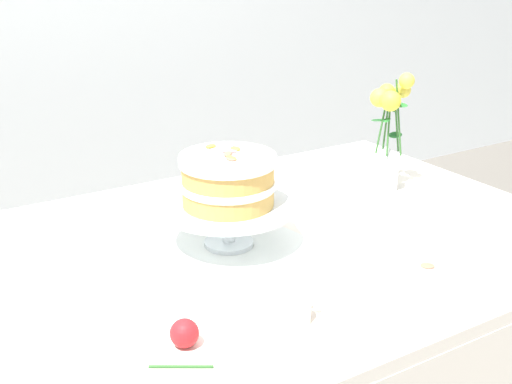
# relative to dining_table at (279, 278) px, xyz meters

# --- Properties ---
(dining_table) EXTENTS (1.40, 1.00, 0.74)m
(dining_table) POSITION_rel_dining_table_xyz_m (0.00, 0.00, 0.00)
(dining_table) COLOR white
(dining_table) RESTS_ON ground
(linen_napkin) EXTENTS (0.37, 0.37, 0.00)m
(linen_napkin) POSITION_rel_dining_table_xyz_m (-0.11, 0.04, 0.09)
(linen_napkin) COLOR white
(linen_napkin) RESTS_ON dining_table
(cake_stand) EXTENTS (0.29, 0.29, 0.10)m
(cake_stand) POSITION_rel_dining_table_xyz_m (-0.11, 0.04, 0.17)
(cake_stand) COLOR silver
(cake_stand) RESTS_ON linen_napkin
(layer_cake) EXTENTS (0.21, 0.21, 0.12)m
(layer_cake) POSITION_rel_dining_table_xyz_m (-0.11, 0.04, 0.25)
(layer_cake) COLOR tan
(layer_cake) RESTS_ON cake_stand
(flower_vase) EXTENTS (0.11, 0.11, 0.32)m
(flower_vase) POSITION_rel_dining_table_xyz_m (0.44, 0.14, 0.24)
(flower_vase) COLOR silver
(flower_vase) RESTS_ON dining_table
(teacup) EXTENTS (0.12, 0.11, 0.05)m
(teacup) POSITION_rel_dining_table_xyz_m (-0.17, -0.30, 0.11)
(teacup) COLOR silver
(teacup) RESTS_ON dining_table
(fallen_rose) EXTENTS (0.10, 0.11, 0.05)m
(fallen_rose) POSITION_rel_dining_table_xyz_m (-0.36, -0.26, 0.12)
(fallen_rose) COLOR #2D6028
(fallen_rose) RESTS_ON dining_table
(loose_petal_0) EXTENTS (0.04, 0.04, 0.00)m
(loose_petal_0) POSITION_rel_dining_table_xyz_m (0.20, -0.26, 0.09)
(loose_petal_0) COLOR #E56B51
(loose_petal_0) RESTS_ON dining_table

